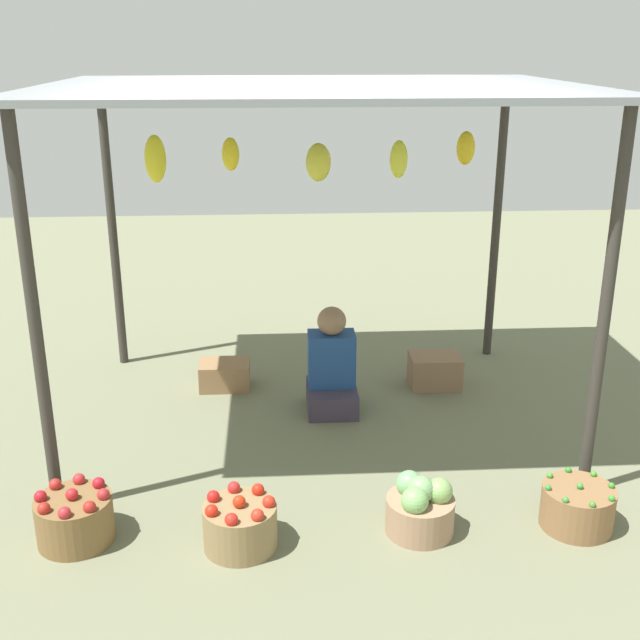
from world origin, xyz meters
name	(u,v)px	position (x,y,z in m)	size (l,w,h in m)	color
ground_plane	(315,416)	(0.00, 0.00, 0.00)	(14.00, 14.00, 0.00)	#707256
market_stall_structure	(314,112)	(0.00, 0.00, 2.15)	(3.42, 2.53, 2.31)	#38332D
vendor_person	(332,370)	(0.13, 0.13, 0.30)	(0.36, 0.44, 0.78)	#3D3447
basket_red_apples	(75,518)	(-1.38, -1.42, 0.14)	(0.41, 0.41, 0.32)	brown
basket_red_tomatoes	(240,525)	(-0.49, -1.54, 0.13)	(0.40, 0.40, 0.31)	olive
basket_cabbages	(420,508)	(0.50, -1.46, 0.15)	(0.38, 0.38, 0.34)	#A07B5E
basket_green_chilies	(577,507)	(1.39, -1.46, 0.12)	(0.40, 0.40, 0.27)	olive
wooden_crate_near_vendor	(435,371)	(0.97, 0.48, 0.13)	(0.39, 0.29, 0.25)	#8C684E
wooden_crate_stacked_rear	(225,375)	(-0.68, 0.54, 0.10)	(0.39, 0.28, 0.21)	#8E6845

